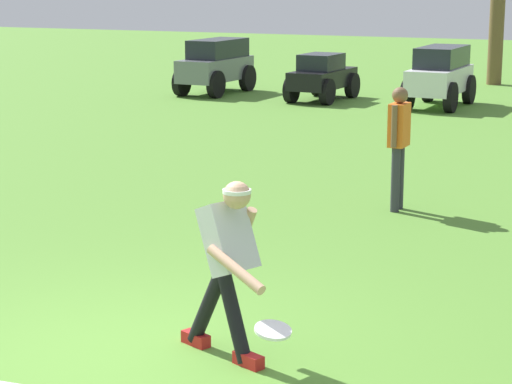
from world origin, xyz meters
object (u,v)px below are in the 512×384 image
Objects in this scene: parked_car_slot_a at (216,64)px; parked_car_slot_c at (440,75)px; frisbee_thrower at (228,259)px; teammate_near_sideline at (399,137)px; frisbee_in_flight at (273,330)px; parked_car_slot_b at (322,76)px.

parked_car_slot_a and parked_car_slot_c have the same top height.
teammate_near_sideline is (-0.20, 5.36, 0.14)m from frisbee_thrower.
parked_car_slot_a reaches higher than frisbee_in_flight.
frisbee_thrower is 0.63× the size of parked_car_slot_b.
frisbee_thrower is at bearing -72.24° from parked_car_slot_b.
parked_car_slot_b is (-5.54, 15.98, 0.10)m from frisbee_in_flight.
parked_car_slot_a is 1.01× the size of parked_car_slot_c.
parked_car_slot_b reaches higher than frisbee_in_flight.
teammate_near_sideline is 0.64× the size of parked_car_slot_a.
parked_car_slot_b is (2.92, -0.27, -0.16)m from parked_car_slot_a.
teammate_near_sideline is 10.36m from parked_car_slot_c.
frisbee_in_flight is at bearing -62.49° from parked_car_slot_a.
teammate_near_sideline reaches higher than frisbee_in_flight.
parked_car_slot_c is at bearing 0.01° from parked_car_slot_b.
teammate_near_sideline is 12.97m from parked_car_slot_a.
parked_car_slot_a is 1.09× the size of parked_car_slot_b.
teammate_near_sideline is at bearing -53.61° from parked_car_slot_a.
teammate_near_sideline is 11.24m from parked_car_slot_b.
teammate_near_sideline is at bearing -64.87° from parked_car_slot_b.
parked_car_slot_c is (-1.96, 10.17, -0.22)m from teammate_near_sideline.
frisbee_thrower is 16.31m from parked_car_slot_b.
frisbee_in_flight is 5.88m from teammate_near_sideline.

